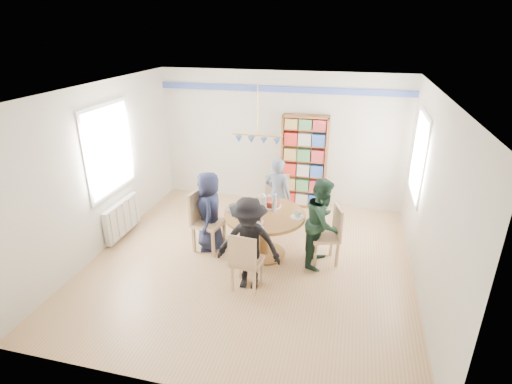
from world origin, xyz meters
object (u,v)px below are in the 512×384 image
(bookshelf, at_px, (304,163))
(radiator, at_px, (122,218))
(chair_far, at_px, (277,200))
(person_far, at_px, (277,195))
(dining_table, at_px, (264,224))
(person_right, at_px, (322,223))
(person_near, at_px, (249,244))
(chair_near, at_px, (245,260))
(chair_left, at_px, (204,218))
(person_left, at_px, (209,211))
(chair_right, at_px, (330,232))

(bookshelf, bearing_deg, radiator, -145.17)
(chair_far, xyz_separation_m, person_far, (0.02, -0.13, 0.15))
(dining_table, distance_m, person_right, 0.93)
(person_near, relative_size, bookshelf, 0.73)
(person_far, bearing_deg, dining_table, 102.78)
(chair_near, distance_m, person_right, 1.39)
(chair_left, bearing_deg, person_right, 0.52)
(chair_left, relative_size, person_left, 0.76)
(radiator, distance_m, chair_left, 1.59)
(radiator, bearing_deg, bookshelf, 34.83)
(chair_left, bearing_deg, person_near, -40.58)
(person_left, xyz_separation_m, bookshelf, (1.28, 2.06, 0.26))
(person_far, height_order, person_near, person_near)
(person_far, bearing_deg, chair_far, -65.48)
(dining_table, xyz_separation_m, chair_left, (-1.02, -0.03, 0.01))
(person_near, xyz_separation_m, bookshelf, (0.37, 2.96, 0.24))
(person_far, bearing_deg, bookshelf, -89.77)
(person_left, distance_m, person_far, 1.31)
(dining_table, height_order, chair_far, chair_far)
(person_near, bearing_deg, chair_near, -106.67)
(chair_right, bearing_deg, person_far, 139.53)
(person_far, xyz_separation_m, bookshelf, (0.31, 1.17, 0.24))
(person_near, bearing_deg, dining_table, 85.43)
(chair_far, distance_m, chair_near, 2.02)
(chair_left, bearing_deg, radiator, 177.60)
(radiator, xyz_separation_m, person_right, (3.50, -0.05, 0.36))
(dining_table, relative_size, person_near, 0.93)
(chair_left, xyz_separation_m, person_near, (0.99, -0.85, 0.13))
(chair_near, relative_size, person_left, 0.68)
(person_left, bearing_deg, person_right, 70.76)
(chair_near, distance_m, person_near, 0.22)
(person_right, relative_size, person_far, 1.02)
(dining_table, height_order, person_right, person_right)
(dining_table, height_order, chair_near, chair_near)
(dining_table, relative_size, chair_far, 1.31)
(radiator, relative_size, chair_far, 1.01)
(person_left, relative_size, bookshelf, 0.71)
(chair_left, distance_m, chair_right, 2.05)
(chair_left, bearing_deg, person_left, 31.12)
(radiator, distance_m, person_near, 2.74)
(chair_left, height_order, chair_right, chair_left)
(chair_right, xyz_separation_m, person_right, (-0.12, -0.06, 0.19))
(chair_left, bearing_deg, chair_near, -44.68)
(chair_left, height_order, person_right, person_right)
(chair_near, xyz_separation_m, bookshelf, (0.39, 3.06, 0.43))
(chair_far, relative_size, person_left, 0.73)
(radiator, distance_m, chair_near, 2.74)
(person_left, bearing_deg, bookshelf, 129.92)
(chair_far, height_order, bookshelf, bookshelf)
(radiator, xyz_separation_m, bookshelf, (2.93, 2.04, 0.59))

